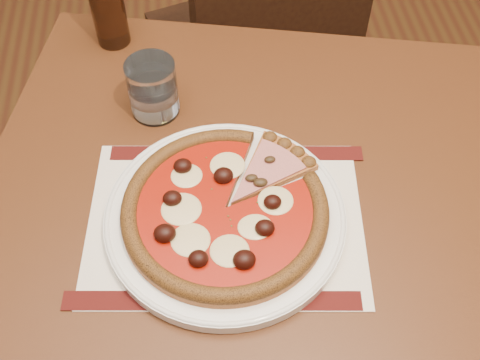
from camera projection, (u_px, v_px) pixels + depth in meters
The scene contains 8 objects.
table at pixel (241, 239), 0.97m from camera, with size 0.96×0.96×0.75m.
chair_far at pixel (262, 40), 1.47m from camera, with size 0.53×0.53×0.89m.
placemat at pixel (225, 221), 0.87m from camera, with size 0.39×0.28×0.00m, color white.
plate at pixel (225, 217), 0.86m from camera, with size 0.34×0.34×0.02m, color white.
pizza at pixel (225, 210), 0.84m from camera, with size 0.29×0.29×0.04m.
ham_slice at pixel (272, 165), 0.89m from camera, with size 0.14×0.13×0.02m.
water_glass at pixel (153, 88), 0.96m from camera, with size 0.08×0.08×0.10m, color white.
bottle at pixel (107, 5), 1.04m from camera, with size 0.06×0.06×0.20m.
Camera 1 is at (0.53, -0.10, 1.48)m, focal length 45.00 mm.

